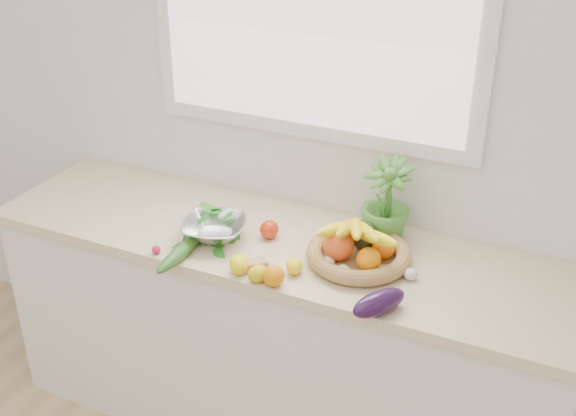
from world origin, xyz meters
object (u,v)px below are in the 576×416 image
at_px(cucumber, 179,254).
at_px(fruit_basket, 358,248).
at_px(potted_herb, 386,201).
at_px(colander_with_spinach, 214,225).
at_px(eggplant, 379,303).
at_px(apple, 269,229).

height_order(cucumber, fruit_basket, fruit_basket).
bearing_deg(cucumber, potted_herb, 36.86).
distance_m(cucumber, colander_with_spinach, 0.18).
relative_size(eggplant, fruit_basket, 0.42).
bearing_deg(potted_herb, cucumber, -143.14).
distance_m(apple, potted_herb, 0.44).
height_order(apple, fruit_basket, fruit_basket).
bearing_deg(apple, fruit_basket, -2.35).
height_order(apple, colander_with_spinach, colander_with_spinach).
bearing_deg(eggplant, potted_herb, 106.67).
height_order(eggplant, fruit_basket, fruit_basket).
bearing_deg(fruit_basket, apple, 177.65).
bearing_deg(eggplant, fruit_basket, 122.66).
distance_m(apple, colander_with_spinach, 0.20).
relative_size(apple, fruit_basket, 0.15).
distance_m(apple, eggplant, 0.59).
bearing_deg(apple, colander_with_spinach, -150.37).
height_order(fruit_basket, colander_with_spinach, fruit_basket).
bearing_deg(apple, eggplant, -27.74).
height_order(eggplant, colander_with_spinach, colander_with_spinach).
bearing_deg(colander_with_spinach, apple, 29.63).
height_order(eggplant, cucumber, eggplant).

